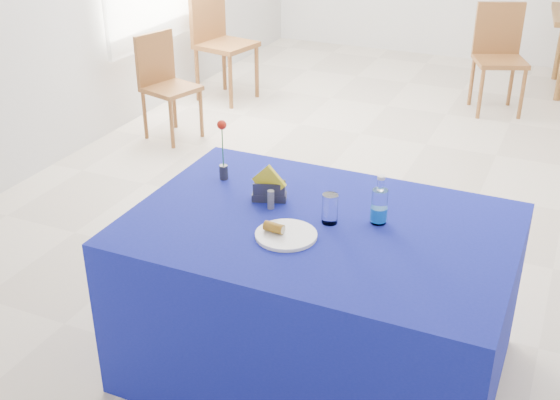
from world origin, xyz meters
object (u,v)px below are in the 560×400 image
object	(u,v)px
blue_table	(318,298)
chair_bg_left	(499,50)
chair_win_a	(164,79)
plate	(286,235)
water_bottle	(379,207)
chair_win_b	(218,35)

from	to	relation	value
blue_table	chair_bg_left	distance (m)	4.00
chair_bg_left	chair_win_a	xyz separation A→B (m)	(-2.36, -1.78, -0.06)
plate	water_bottle	xyz separation A→B (m)	(0.30, 0.27, 0.06)
water_bottle	chair_win_a	size ratio (longest dim) A/B	0.25
water_bottle	chair_win_a	world-z (taller)	water_bottle
blue_table	chair_win_a	bearing A→B (deg)	134.80
plate	chair_bg_left	distance (m)	4.17
blue_table	plate	bearing A→B (deg)	-117.68
plate	chair_bg_left	world-z (taller)	chair_bg_left
plate	chair_win_b	world-z (taller)	chair_win_b
plate	chair_win_b	bearing A→B (deg)	122.51
blue_table	chair_win_a	xyz separation A→B (m)	(-2.19, 2.21, 0.11)
plate	water_bottle	world-z (taller)	water_bottle
plate	water_bottle	size ratio (longest dim) A/B	1.17
water_bottle	blue_table	bearing A→B (deg)	-154.26
blue_table	chair_win_b	bearing A→B (deg)	124.81
plate	blue_table	xyz separation A→B (m)	(0.09, 0.16, -0.39)
chair_win_a	plate	bearing A→B (deg)	-122.41
chair_bg_left	chair_win_b	size ratio (longest dim) A/B	0.91
water_bottle	chair_win_a	bearing A→B (deg)	138.91
chair_bg_left	chair_win_a	bearing A→B (deg)	-165.31
chair_win_a	chair_win_b	size ratio (longest dim) A/B	0.81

